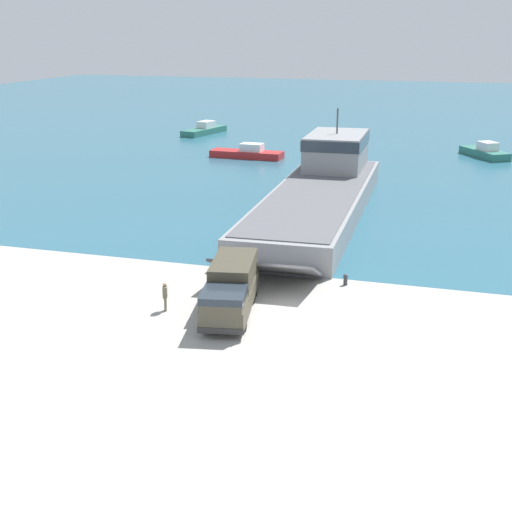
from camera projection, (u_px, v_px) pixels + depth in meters
ground_plane at (291, 301)px, 41.40m from camera, size 240.00×240.00×0.00m
water_surface at (419, 116)px, 127.62m from camera, size 240.00×180.00×0.01m
landing_craft at (323, 186)px, 62.52m from camera, size 8.72×35.78×7.82m
military_truck at (231, 289)px, 39.21m from camera, size 3.66×7.68×2.76m
soldier_on_ramp at (165, 295)px, 39.66m from camera, size 0.37×0.50×1.65m
moored_boat_a at (485, 152)px, 87.18m from camera, size 6.19×7.61×1.94m
moored_boat_b at (204, 130)px, 106.43m from camera, size 4.45×9.11×1.85m
moored_boat_c at (248, 153)px, 86.82m from camera, size 8.96×2.90×1.77m
mooring_bollard at (345, 279)px, 43.83m from camera, size 0.29×0.29×0.71m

